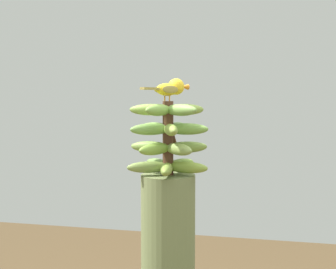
# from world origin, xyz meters

# --- Properties ---
(banana_bunch) EXTENTS (0.29, 0.29, 0.26)m
(banana_bunch) POSITION_xyz_m (-0.00, 0.00, 1.53)
(banana_bunch) COLOR #4C2D1E
(banana_bunch) RESTS_ON banana_tree
(perched_bird) EXTENTS (0.18, 0.14, 0.08)m
(perched_bird) POSITION_xyz_m (-0.03, 0.01, 1.70)
(perched_bird) COLOR #C68933
(perched_bird) RESTS_ON banana_bunch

